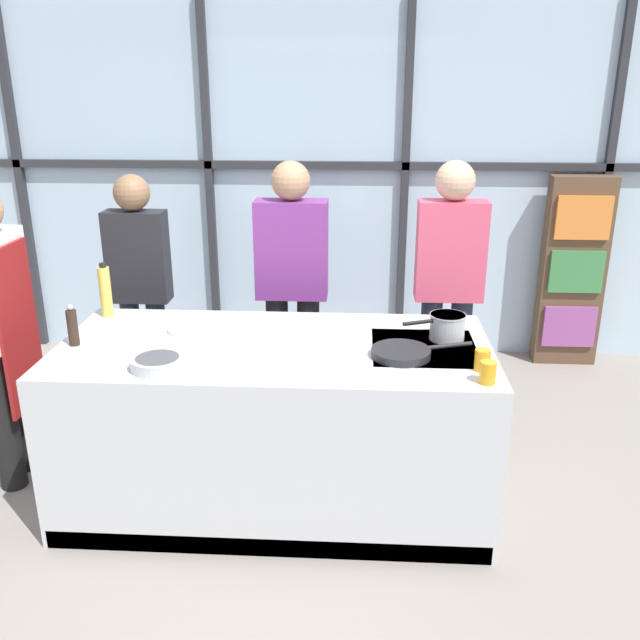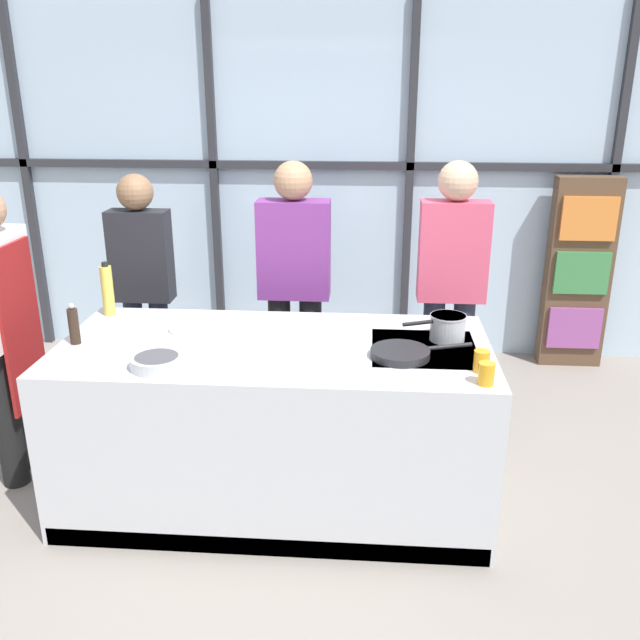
{
  "view_description": "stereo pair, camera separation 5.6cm",
  "coord_description": "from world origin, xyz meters",
  "px_view_note": "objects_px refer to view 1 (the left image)",
  "views": [
    {
      "loc": [
        0.42,
        -3.18,
        2.17
      ],
      "look_at": [
        0.23,
        0.1,
        1.0
      ],
      "focal_mm": 38.0,
      "sensor_mm": 36.0,
      "label": 1
    },
    {
      "loc": [
        0.47,
        -3.17,
        2.17
      ],
      "look_at": [
        0.23,
        0.1,
        1.0
      ],
      "focal_mm": 38.0,
      "sensor_mm": 36.0,
      "label": 2
    }
  ],
  "objects_px": {
    "mixing_bowl": "(158,363)",
    "spectator_center_left": "(292,279)",
    "spectator_far_left": "(140,281)",
    "saucepan": "(447,326)",
    "juice_glass_near": "(488,373)",
    "white_plate": "(192,329)",
    "spectator_center_right": "(449,279)",
    "juice_glass_far": "(482,360)",
    "oil_bottle": "(105,291)",
    "frying_pan": "(402,352)",
    "pepper_grinder": "(73,327)"
  },
  "relations": [
    {
      "from": "mixing_bowl",
      "to": "spectator_center_left",
      "type": "bearing_deg",
      "value": 68.61
    },
    {
      "from": "spectator_far_left",
      "to": "saucepan",
      "type": "distance_m",
      "value": 2.04
    },
    {
      "from": "saucepan",
      "to": "juice_glass_near",
      "type": "bearing_deg",
      "value": -77.58
    },
    {
      "from": "white_plate",
      "to": "juice_glass_near",
      "type": "xyz_separation_m",
      "value": [
        1.46,
        -0.59,
        0.04
      ]
    },
    {
      "from": "spectator_center_right",
      "to": "juice_glass_far",
      "type": "distance_m",
      "value": 1.22
    },
    {
      "from": "spectator_center_left",
      "to": "mixing_bowl",
      "type": "bearing_deg",
      "value": 68.61
    },
    {
      "from": "saucepan",
      "to": "white_plate",
      "type": "distance_m",
      "value": 1.35
    },
    {
      "from": "spectator_center_left",
      "to": "juice_glass_near",
      "type": "height_order",
      "value": "spectator_center_left"
    },
    {
      "from": "spectator_far_left",
      "to": "juice_glass_near",
      "type": "bearing_deg",
      "value": 145.7
    },
    {
      "from": "mixing_bowl",
      "to": "juice_glass_near",
      "type": "distance_m",
      "value": 1.5
    },
    {
      "from": "mixing_bowl",
      "to": "juice_glass_near",
      "type": "relative_size",
      "value": 2.43
    },
    {
      "from": "white_plate",
      "to": "oil_bottle",
      "type": "xyz_separation_m",
      "value": [
        -0.53,
        0.2,
        0.14
      ]
    },
    {
      "from": "saucepan",
      "to": "juice_glass_far",
      "type": "height_order",
      "value": "saucepan"
    },
    {
      "from": "white_plate",
      "to": "mixing_bowl",
      "type": "relative_size",
      "value": 1.03
    },
    {
      "from": "mixing_bowl",
      "to": "juice_glass_near",
      "type": "xyz_separation_m",
      "value": [
        1.5,
        -0.07,
        0.02
      ]
    },
    {
      "from": "frying_pan",
      "to": "juice_glass_far",
      "type": "xyz_separation_m",
      "value": [
        0.36,
        -0.15,
        0.03
      ]
    },
    {
      "from": "spectator_center_right",
      "to": "oil_bottle",
      "type": "bearing_deg",
      "value": 15.87
    },
    {
      "from": "juice_glass_far",
      "to": "saucepan",
      "type": "bearing_deg",
      "value": 106.63
    },
    {
      "from": "spectator_center_left",
      "to": "spectator_far_left",
      "type": "bearing_deg",
      "value": 0.0
    },
    {
      "from": "white_plate",
      "to": "oil_bottle",
      "type": "relative_size",
      "value": 0.82
    },
    {
      "from": "spectator_center_left",
      "to": "oil_bottle",
      "type": "xyz_separation_m",
      "value": [
        -1.0,
        -0.56,
        0.08
      ]
    },
    {
      "from": "white_plate",
      "to": "mixing_bowl",
      "type": "bearing_deg",
      "value": -94.05
    },
    {
      "from": "white_plate",
      "to": "frying_pan",
      "type": "bearing_deg",
      "value": -15.26
    },
    {
      "from": "spectator_center_right",
      "to": "oil_bottle",
      "type": "xyz_separation_m",
      "value": [
        -1.99,
        -0.56,
        0.06
      ]
    },
    {
      "from": "saucepan",
      "to": "pepper_grinder",
      "type": "bearing_deg",
      "value": -174.22
    },
    {
      "from": "pepper_grinder",
      "to": "juice_glass_far",
      "type": "xyz_separation_m",
      "value": [
        2.01,
        -0.2,
        -0.05
      ]
    },
    {
      "from": "spectator_far_left",
      "to": "oil_bottle",
      "type": "relative_size",
      "value": 5.23
    },
    {
      "from": "spectator_far_left",
      "to": "white_plate",
      "type": "distance_m",
      "value": 0.93
    },
    {
      "from": "frying_pan",
      "to": "mixing_bowl",
      "type": "height_order",
      "value": "mixing_bowl"
    },
    {
      "from": "oil_bottle",
      "to": "pepper_grinder",
      "type": "distance_m",
      "value": 0.45
    },
    {
      "from": "white_plate",
      "to": "pepper_grinder",
      "type": "relative_size",
      "value": 1.18
    },
    {
      "from": "white_plate",
      "to": "juice_glass_near",
      "type": "height_order",
      "value": "juice_glass_near"
    },
    {
      "from": "oil_bottle",
      "to": "spectator_center_left",
      "type": "bearing_deg",
      "value": 29.5
    },
    {
      "from": "spectator_center_right",
      "to": "frying_pan",
      "type": "bearing_deg",
      "value": 71.98
    },
    {
      "from": "white_plate",
      "to": "spectator_center_right",
      "type": "bearing_deg",
      "value": 27.8
    },
    {
      "from": "saucepan",
      "to": "juice_glass_near",
      "type": "relative_size",
      "value": 3.23
    },
    {
      "from": "mixing_bowl",
      "to": "pepper_grinder",
      "type": "height_order",
      "value": "pepper_grinder"
    },
    {
      "from": "spectator_far_left",
      "to": "white_plate",
      "type": "xyz_separation_m",
      "value": [
        0.52,
        -0.77,
        -0.03
      ]
    },
    {
      "from": "spectator_center_right",
      "to": "mixing_bowl",
      "type": "xyz_separation_m",
      "value": [
        -1.49,
        -1.28,
        -0.06
      ]
    },
    {
      "from": "spectator_center_left",
      "to": "juice_glass_far",
      "type": "height_order",
      "value": "spectator_center_left"
    },
    {
      "from": "frying_pan",
      "to": "saucepan",
      "type": "distance_m",
      "value": 0.35
    },
    {
      "from": "spectator_far_left",
      "to": "mixing_bowl",
      "type": "distance_m",
      "value": 1.37
    },
    {
      "from": "spectator_center_left",
      "to": "pepper_grinder",
      "type": "distance_m",
      "value": 1.43
    },
    {
      "from": "spectator_center_left",
      "to": "mixing_bowl",
      "type": "distance_m",
      "value": 1.38
    },
    {
      "from": "spectator_center_right",
      "to": "white_plate",
      "type": "height_order",
      "value": "spectator_center_right"
    },
    {
      "from": "mixing_bowl",
      "to": "frying_pan",
      "type": "bearing_deg",
      "value": 10.62
    },
    {
      "from": "saucepan",
      "to": "juice_glass_far",
      "type": "bearing_deg",
      "value": -73.37
    },
    {
      "from": "frying_pan",
      "to": "saucepan",
      "type": "bearing_deg",
      "value": 45.72
    },
    {
      "from": "juice_glass_near",
      "to": "juice_glass_far",
      "type": "xyz_separation_m",
      "value": [
        0.0,
        0.14,
        0.0
      ]
    },
    {
      "from": "spectator_center_left",
      "to": "pepper_grinder",
      "type": "xyz_separation_m",
      "value": [
        -1.01,
        -1.01,
        0.03
      ]
    }
  ]
}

